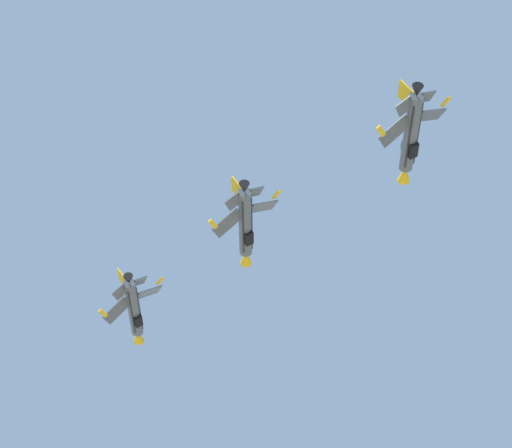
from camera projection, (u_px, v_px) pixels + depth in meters
name	position (u px, v px, depth m)	size (l,w,h in m)	color
fighter_jet_lead	(134.00, 309.00, 146.78)	(8.87, 15.95, 6.08)	#4C5666
fighter_jet_left_wing	(245.00, 224.00, 132.65)	(9.33, 15.95, 5.48)	#4C5666
fighter_jet_right_wing	(410.00, 135.00, 122.54)	(9.35, 15.95, 5.46)	#4C5666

